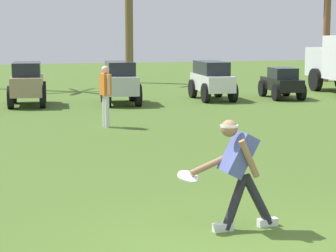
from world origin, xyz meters
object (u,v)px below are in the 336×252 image
Objects in this scene: frisbee_thrower at (239,168)px; palm_tree_right_of_centre at (327,10)px; parked_car_slot_c at (27,83)px; parked_car_slot_e at (212,79)px; palm_tree_left_of_centre at (129,18)px; parked_car_slot_f at (282,83)px; teammate_near_sideline at (106,90)px; frisbee_in_flight at (188,177)px; parked_car_slot_d at (120,82)px.

palm_tree_right_of_centre is at bearing 58.82° from frisbee_thrower.
parked_car_slot_c is at bearing 97.05° from frisbee_thrower.
frisbee_thrower is 0.57× the size of parked_car_slot_e.
palm_tree_left_of_centre is 0.95× the size of palm_tree_right_of_centre.
parked_car_slot_f is at bearing -64.78° from palm_tree_left_of_centre.
teammate_near_sideline reaches higher than frisbee_thrower.
palm_tree_left_of_centre reaches higher than parked_car_slot_f.
parked_car_slot_c is 8.88m from parked_car_slot_f.
parked_car_slot_e is at bearing 69.77° from frisbee_in_flight.
palm_tree_left_of_centre is (3.91, 21.96, 2.26)m from frisbee_in_flight.
parked_car_slot_c is at bearing 178.76° from parked_car_slot_f.
parked_car_slot_f is at bearing -5.69° from parked_car_slot_e.
palm_tree_right_of_centre reaches higher than teammate_near_sideline.
teammate_near_sideline is 7.13m from parked_car_slot_e.
frisbee_thrower is 23.83m from palm_tree_right_of_centre.
frisbee_in_flight is at bearing -122.62° from palm_tree_right_of_centre.
frisbee_thrower is at bearing -121.18° from palm_tree_right_of_centre.
frisbee_thrower is at bearing -82.95° from parked_car_slot_c.
parked_car_slot_d is at bearing 74.75° from teammate_near_sideline.
palm_tree_left_of_centre reaches higher than parked_car_slot_e.
teammate_near_sideline reaches higher than parked_car_slot_f.
parked_car_slot_e reaches higher than parked_car_slot_f.
teammate_near_sideline is 13.82m from palm_tree_left_of_centre.
palm_tree_right_of_centre is at bearing 23.50° from parked_car_slot_c.
parked_car_slot_f reaches higher than frisbee_in_flight.
frisbee_in_flight is 0.15× the size of parked_car_slot_f.
teammate_near_sideline is 0.31× the size of palm_tree_left_of_centre.
parked_car_slot_e is 0.46× the size of palm_tree_right_of_centre.
teammate_near_sideline is at bearing 86.75° from frisbee_in_flight.
teammate_near_sideline reaches higher than parked_car_slot_e.
parked_car_slot_d is at bearing 84.89° from frisbee_thrower.
parked_car_slot_e is at bearing 72.16° from frisbee_thrower.
palm_tree_right_of_centre reaches higher than parked_car_slot_f.
parked_car_slot_f is (2.55, -0.25, -0.16)m from parked_car_slot_e.
parked_car_slot_e is at bearing 7.18° from parked_car_slot_d.
parked_car_slot_c is at bearing 107.18° from teammate_near_sideline.
frisbee_thrower is 0.57× the size of parked_car_slot_d.
palm_tree_left_of_centre is (3.30, 22.11, 2.15)m from frisbee_thrower.
parked_car_slot_e is 1.07× the size of parked_car_slot_f.
palm_tree_left_of_centre is (-3.83, 8.13, 2.37)m from parked_car_slot_f.
parked_car_slot_e is at bearing -141.86° from palm_tree_right_of_centre.
teammate_near_sideline is at bearing -104.44° from palm_tree_left_of_centre.
parked_car_slot_d reaches higher than frisbee_in_flight.
teammate_near_sideline is at bearing -105.25° from parked_car_slot_d.
parked_car_slot_f is at bearing -1.24° from parked_car_slot_c.
parked_car_slot_f is (8.88, -0.19, -0.18)m from parked_car_slot_c.
parked_car_slot_f is 0.43× the size of palm_tree_right_of_centre.
palm_tree_right_of_centre is at bearing 42.65° from teammate_near_sideline.
parked_car_slot_f is at bearing 1.63° from parked_car_slot_d.
parked_car_slot_f is at bearing 60.78° from frisbee_in_flight.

